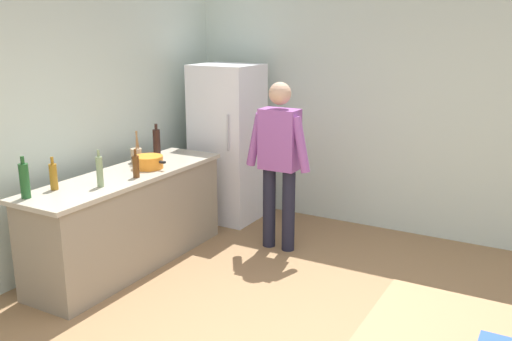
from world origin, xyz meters
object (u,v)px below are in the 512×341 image
at_px(bottle_beer_brown, 136,166).
at_px(bottle_oil_amber, 53,176).
at_px(person, 279,155).
at_px(refrigerator, 228,143).
at_px(cooking_pot, 148,162).
at_px(bottle_wine_dark, 157,142).
at_px(bottle_vinegar_tall, 100,171).
at_px(bottle_wine_green, 25,180).
at_px(utensil_jar, 136,155).

height_order(bottle_beer_brown, bottle_oil_amber, bottle_oil_amber).
bearing_deg(person, refrigerator, 149.77).
distance_m(refrigerator, bottle_oil_amber, 2.30).
bearing_deg(cooking_pot, refrigerator, 87.98).
bearing_deg(bottle_wine_dark, cooking_pot, -59.95).
relative_size(bottle_vinegar_tall, bottle_oil_amber, 1.14).
relative_size(bottle_beer_brown, bottle_wine_green, 0.76).
xyz_separation_m(refrigerator, bottle_wine_green, (-0.28, -2.56, 0.15)).
bearing_deg(utensil_jar, bottle_beer_brown, -49.15).
distance_m(refrigerator, bottle_beer_brown, 1.66).
distance_m(bottle_wine_dark, bottle_oil_amber, 1.38).
xyz_separation_m(bottle_wine_green, bottle_vinegar_tall, (0.29, 0.52, -0.01)).
relative_size(person, bottle_beer_brown, 6.54).
height_order(refrigerator, bottle_vinegar_tall, refrigerator).
relative_size(bottle_wine_green, bottle_vinegar_tall, 1.06).
height_order(utensil_jar, bottle_wine_dark, bottle_wine_dark).
relative_size(bottle_wine_green, bottle_wine_dark, 1.00).
bearing_deg(bottle_oil_amber, bottle_wine_green, -92.63).
distance_m(cooking_pot, bottle_wine_green, 1.24).
xyz_separation_m(cooking_pot, bottle_wine_green, (-0.23, -1.21, 0.09)).
distance_m(person, bottle_oil_amber, 2.12).
distance_m(cooking_pot, bottle_vinegar_tall, 0.70).
bearing_deg(utensil_jar, bottle_wine_green, -88.90).
bearing_deg(cooking_pot, utensil_jar, 154.11).
relative_size(person, bottle_wine_dark, 5.00).
bearing_deg(bottle_vinegar_tall, bottle_oil_amber, -137.39).
relative_size(person, cooking_pot, 4.25).
bearing_deg(bottle_vinegar_tall, refrigerator, 90.19).
height_order(bottle_wine_green, bottle_wine_dark, same).
bearing_deg(utensil_jar, bottle_vinegar_tall, -69.03).
bearing_deg(bottle_wine_dark, utensil_jar, -90.19).
height_order(cooking_pot, bottle_wine_green, bottle_wine_green).
xyz_separation_m(refrigerator, bottle_wine_dark, (-0.30, -0.90, 0.15)).
height_order(refrigerator, cooking_pot, refrigerator).
height_order(refrigerator, utensil_jar, refrigerator).
relative_size(refrigerator, bottle_beer_brown, 6.92).
height_order(cooking_pot, bottle_vinegar_tall, bottle_vinegar_tall).
distance_m(refrigerator, bottle_vinegar_tall, 2.04).
height_order(person, cooking_pot, person).
relative_size(refrigerator, bottle_oil_amber, 6.43).
distance_m(utensil_jar, bottle_wine_dark, 0.33).
distance_m(bottle_beer_brown, bottle_oil_amber, 0.72).
distance_m(person, bottle_vinegar_tall, 1.76).
xyz_separation_m(person, bottle_beer_brown, (-0.88, -1.10, 0.03)).
bearing_deg(refrigerator, utensil_jar, -104.05).
relative_size(refrigerator, person, 1.06).
bearing_deg(bottle_wine_green, cooking_pot, 79.17).
distance_m(utensil_jar, bottle_beer_brown, 0.58).
bearing_deg(bottle_oil_amber, refrigerator, 83.34).
bearing_deg(bottle_wine_dark, refrigerator, 71.35).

